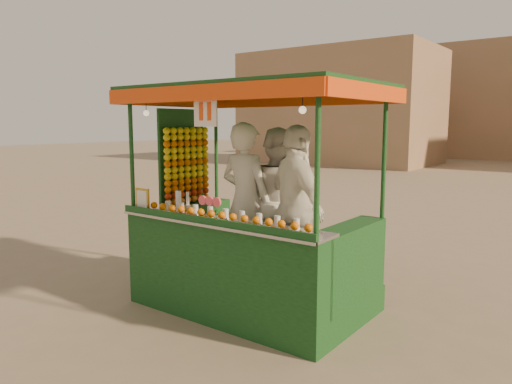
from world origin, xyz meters
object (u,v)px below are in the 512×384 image
Objects in this scene: vendor_middle at (279,201)px; vendor_right at (296,209)px; vendor_left at (246,200)px; juice_cart at (243,239)px.

vendor_right is (0.50, -0.40, 0.02)m from vendor_middle.
vendor_middle is 0.98× the size of vendor_right.
vendor_middle is at bearing -8.31° from vendor_right.
juice_cart is at bearing 122.57° from vendor_left.
juice_cart is 0.68m from vendor_middle.
vendor_right is (0.61, 0.16, 0.39)m from juice_cart.
vendor_left is at bearing 122.20° from juice_cart.
vendor_middle is (0.11, 0.56, 0.37)m from juice_cart.
juice_cart reaches higher than vendor_left.
vendor_left is (-0.15, 0.24, 0.40)m from juice_cart.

